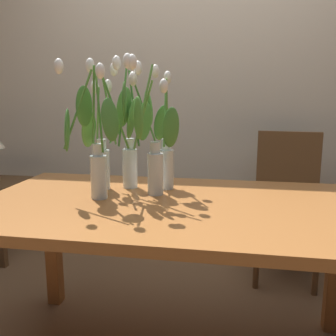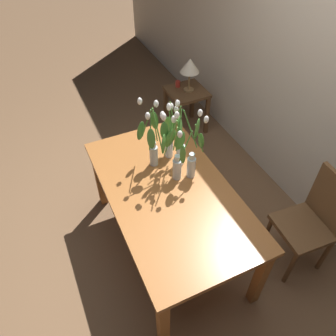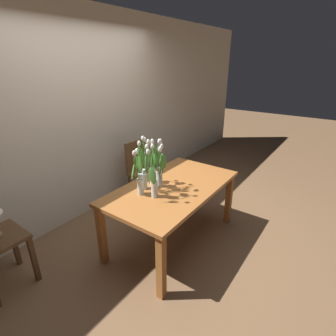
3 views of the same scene
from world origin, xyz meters
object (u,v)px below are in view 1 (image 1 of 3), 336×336
(tulip_vase_0, at_px, (103,150))
(tulip_vase_2, at_px, (97,140))
(tulip_vase_3, at_px, (130,136))
(dining_chair, at_px, (287,196))
(tulip_vase_4, at_px, (166,151))
(tulip_vase_1, at_px, (149,152))
(dining_table, at_px, (173,224))

(tulip_vase_0, height_order, tulip_vase_2, tulip_vase_2)
(tulip_vase_3, bearing_deg, dining_chair, 44.03)
(tulip_vase_2, bearing_deg, tulip_vase_3, 66.49)
(tulip_vase_2, xyz_separation_m, dining_chair, (0.89, 0.98, -0.46))
(tulip_vase_4, relative_size, dining_chair, 0.57)
(tulip_vase_0, bearing_deg, tulip_vase_2, -76.35)
(tulip_vase_1, bearing_deg, tulip_vase_3, 135.76)
(tulip_vase_0, xyz_separation_m, tulip_vase_1, (0.23, -0.08, 0.01))
(dining_chair, bearing_deg, tulip_vase_2, -132.46)
(tulip_vase_4, bearing_deg, tulip_vase_1, -113.12)
(tulip_vase_4, bearing_deg, dining_table, -72.57)
(tulip_vase_0, xyz_separation_m, tulip_vase_2, (0.04, -0.17, 0.07))
(tulip_vase_0, bearing_deg, tulip_vase_1, -19.35)
(dining_table, bearing_deg, tulip_vase_0, 153.36)
(tulip_vase_1, relative_size, tulip_vase_3, 0.99)
(tulip_vase_1, relative_size, tulip_vase_4, 1.09)
(dining_table, relative_size, tulip_vase_1, 2.75)
(dining_table, relative_size, tulip_vase_0, 2.83)
(tulip_vase_2, bearing_deg, tulip_vase_4, 40.58)
(tulip_vase_3, xyz_separation_m, tulip_vase_4, (0.16, 0.02, -0.07))
(tulip_vase_3, xyz_separation_m, dining_chair, (0.81, 0.78, -0.46))
(tulip_vase_2, height_order, dining_chair, tulip_vase_2)
(dining_chair, bearing_deg, tulip_vase_0, -139.23)
(tulip_vase_1, bearing_deg, dining_table, -38.42)
(dining_chair, bearing_deg, tulip_vase_1, -128.23)
(tulip_vase_1, height_order, dining_chair, tulip_vase_1)
(dining_table, distance_m, tulip_vase_0, 0.48)
(tulip_vase_0, height_order, tulip_vase_1, tulip_vase_1)
(tulip_vase_1, bearing_deg, dining_chair, 51.77)
(dining_chair, bearing_deg, tulip_vase_4, -130.22)
(dining_table, height_order, tulip_vase_4, tulip_vase_4)
(tulip_vase_1, height_order, tulip_vase_3, tulip_vase_3)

